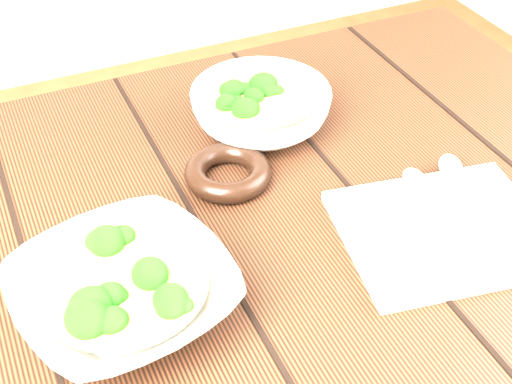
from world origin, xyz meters
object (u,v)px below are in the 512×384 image
object	(u,v)px
soup_bowl_back	(261,108)
trivet	(228,172)
table	(226,302)
soup_bowl_front	(124,291)
napkin	(444,231)

from	to	relation	value
soup_bowl_back	trivet	xyz separation A→B (m)	(-0.09, -0.09, -0.02)
table	soup_bowl_front	world-z (taller)	soup_bowl_front
soup_bowl_front	trivet	bearing A→B (deg)	41.07
soup_bowl_front	soup_bowl_back	world-z (taller)	soup_bowl_back
soup_bowl_back	napkin	world-z (taller)	soup_bowl_back
napkin	soup_bowl_front	bearing A→B (deg)	-176.49
table	soup_bowl_front	distance (m)	0.21
trivet	napkin	bearing A→B (deg)	-45.79
soup_bowl_back	napkin	distance (m)	0.31
table	soup_bowl_front	bearing A→B (deg)	-154.18
soup_bowl_front	trivet	distance (m)	0.24
table	soup_bowl_back	distance (m)	0.27
soup_bowl_front	table	bearing A→B (deg)	25.82
table	trivet	xyz separation A→B (m)	(0.04, 0.09, 0.13)
soup_bowl_back	table	bearing A→B (deg)	-125.88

